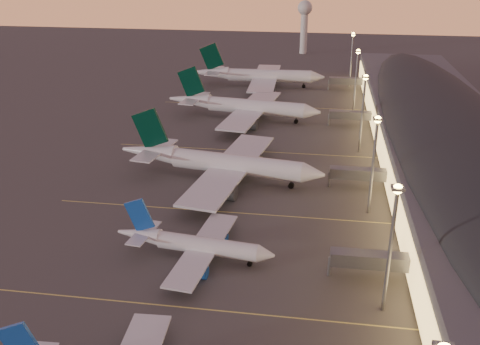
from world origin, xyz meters
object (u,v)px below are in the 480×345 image
airliner_wide_near (219,163)px  airliner_wide_far (258,76)px  radar_tower (305,18)px  airliner_wide_mid (243,106)px  airliner_narrow_north (194,244)px

airliner_wide_near → airliner_wide_far: 113.38m
airliner_wide_near → airliner_wide_far: (-2.42, 113.36, 0.20)m
airliner_wide_near → radar_tower: radar_tower is taller
radar_tower → airliner_wide_near: bearing=-94.4°
airliner_wide_near → airliner_wide_mid: (-1.83, 59.88, -0.03)m
airliner_wide_mid → radar_tower: bearing=91.2°
airliner_wide_near → airliner_wide_mid: airliner_wide_near is taller
airliner_wide_far → radar_tower: 94.31m
airliner_wide_mid → airliner_wide_far: bearing=98.7°
airliner_wide_near → airliner_narrow_north: bearing=-77.6°
airliner_wide_far → radar_tower: radar_tower is taller
airliner_narrow_north → airliner_wide_mid: size_ratio=0.59×
airliner_wide_mid → airliner_wide_far: (-0.60, 53.48, 0.23)m
airliner_narrow_north → radar_tower: (13.14, 247.54, 18.54)m
airliner_wide_mid → airliner_wide_far: 53.48m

